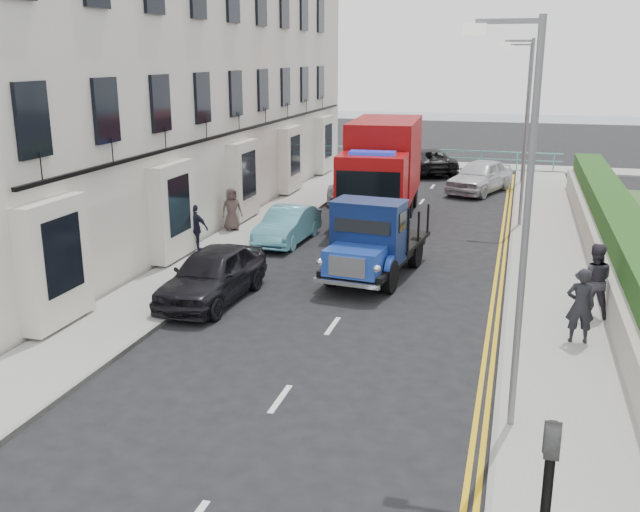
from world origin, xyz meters
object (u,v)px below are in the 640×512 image
(lamp_far, at_px, (525,105))
(red_lorry, at_px, (382,167))
(parked_car_front, at_px, (212,275))
(bedford_lorry, at_px, (370,245))
(lamp_near, at_px, (520,208))
(lamp_mid, at_px, (524,122))
(pedestrian_east_near, at_px, (580,306))

(lamp_far, distance_m, red_lorry, 11.26)
(lamp_far, distance_m, parked_car_front, 22.65)
(bedford_lorry, bearing_deg, lamp_far, 83.99)
(lamp_near, height_order, bedford_lorry, lamp_near)
(lamp_near, xyz_separation_m, lamp_mid, (0.00, 16.00, 0.00))
(pedestrian_east_near, bearing_deg, lamp_far, -90.83)
(lamp_mid, height_order, lamp_far, same)
(lamp_near, xyz_separation_m, pedestrian_east_near, (1.50, 4.27, -3.01))
(lamp_mid, xyz_separation_m, parked_car_front, (-7.78, -11.02, -3.27))
(lamp_far, xyz_separation_m, parked_car_front, (-7.78, -21.02, -3.27))
(lamp_mid, height_order, bedford_lorry, lamp_mid)
(lamp_near, xyz_separation_m, red_lorry, (-5.34, 16.27, -1.93))
(lamp_far, bearing_deg, red_lorry, -118.77)
(pedestrian_east_near, bearing_deg, lamp_near, 65.88)
(lamp_far, distance_m, pedestrian_east_near, 21.99)
(parked_car_front, distance_m, pedestrian_east_near, 9.31)
(red_lorry, bearing_deg, lamp_mid, -6.50)
(lamp_mid, relative_size, lamp_far, 1.00)
(lamp_near, distance_m, lamp_mid, 16.00)
(lamp_far, xyz_separation_m, red_lorry, (-5.34, -9.73, -1.93))
(pedestrian_east_near, bearing_deg, lamp_mid, -87.50)
(bedford_lorry, relative_size, red_lorry, 0.69)
(lamp_mid, height_order, parked_car_front, lamp_mid)
(pedestrian_east_near, bearing_deg, parked_car_front, -9.18)
(bedford_lorry, height_order, pedestrian_east_near, bedford_lorry)
(parked_car_front, bearing_deg, lamp_near, -29.89)
(parked_car_front, relative_size, pedestrian_east_near, 2.46)
(parked_car_front, bearing_deg, lamp_far, 72.44)
(lamp_near, height_order, lamp_far, same)
(lamp_mid, distance_m, lamp_far, 10.00)
(lamp_far, relative_size, red_lorry, 0.92)
(bedford_lorry, distance_m, parked_car_front, 4.70)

